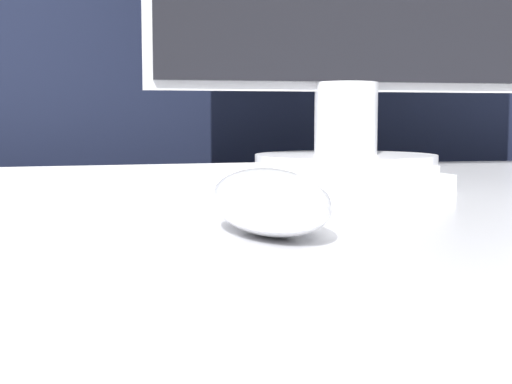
# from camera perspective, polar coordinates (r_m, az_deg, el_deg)

# --- Properties ---
(partition_panel) EXTENTS (5.00, 0.03, 1.04)m
(partition_panel) POSITION_cam_1_polar(r_m,az_deg,el_deg) (1.21, -4.10, -8.74)
(partition_panel) COLOR black
(partition_panel) RESTS_ON ground_plane
(computer_mouse_near) EXTENTS (0.07, 0.13, 0.04)m
(computer_mouse_near) POSITION_cam_1_polar(r_m,az_deg,el_deg) (0.41, 1.00, -0.76)
(computer_mouse_near) COLOR white
(computer_mouse_near) RESTS_ON desk
(keyboard) EXTENTS (0.45, 0.15, 0.02)m
(keyboard) POSITION_cam_1_polar(r_m,az_deg,el_deg) (0.63, -4.17, 0.89)
(keyboard) COLOR white
(keyboard) RESTS_ON desk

